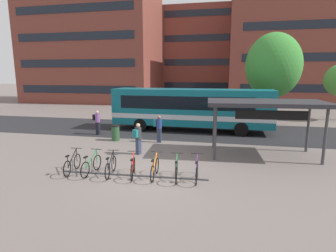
# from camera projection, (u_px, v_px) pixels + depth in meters

# --- Properties ---
(ground) EXTENTS (200.00, 200.00, 0.00)m
(ground) POSITION_uv_depth(u_px,v_px,m) (151.00, 175.00, 11.69)
(ground) COLOR #6B605B
(bus_lane_asphalt) EXTENTS (80.00, 7.20, 0.01)m
(bus_lane_asphalt) POSITION_uv_depth(u_px,v_px,m) (184.00, 130.00, 21.07)
(bus_lane_asphalt) COLOR #232326
(bus_lane_asphalt) RESTS_ON ground
(city_bus) EXTENTS (12.08, 2.84, 3.20)m
(city_bus) POSITION_uv_depth(u_px,v_px,m) (192.00, 108.00, 20.61)
(city_bus) COLOR #0F6070
(city_bus) RESTS_ON ground
(bike_rack) EXTENTS (6.44, 0.39, 0.70)m
(bike_rack) POSITION_uv_depth(u_px,v_px,m) (133.00, 174.00, 11.54)
(bike_rack) COLOR #47474C
(bike_rack) RESTS_ON ground
(parked_bicycle_black_0) EXTENTS (0.52, 1.72, 0.99)m
(parked_bicycle_black_0) POSITION_uv_depth(u_px,v_px,m) (72.00, 164.00, 11.92)
(parked_bicycle_black_0) COLOR black
(parked_bicycle_black_0) RESTS_ON ground
(parked_bicycle_green_1) EXTENTS (0.52, 1.72, 0.99)m
(parked_bicycle_green_1) POSITION_uv_depth(u_px,v_px,m) (91.00, 165.00, 11.77)
(parked_bicycle_green_1) COLOR black
(parked_bicycle_green_1) RESTS_ON ground
(parked_bicycle_black_2) EXTENTS (0.52, 1.71, 0.99)m
(parked_bicycle_black_2) POSITION_uv_depth(u_px,v_px,m) (111.00, 167.00, 11.60)
(parked_bicycle_black_2) COLOR black
(parked_bicycle_black_2) RESTS_ON ground
(parked_bicycle_red_3) EXTENTS (0.60, 1.68, 0.99)m
(parked_bicycle_red_3) POSITION_uv_depth(u_px,v_px,m) (133.00, 168.00, 11.43)
(parked_bicycle_red_3) COLOR black
(parked_bicycle_red_3) RESTS_ON ground
(parked_bicycle_orange_4) EXTENTS (0.52, 1.72, 0.99)m
(parked_bicycle_orange_4) POSITION_uv_depth(u_px,v_px,m) (155.00, 169.00, 11.33)
(parked_bicycle_orange_4) COLOR black
(parked_bicycle_orange_4) RESTS_ON ground
(parked_bicycle_green_5) EXTENTS (0.52, 1.71, 0.99)m
(parked_bicycle_green_5) POSITION_uv_depth(u_px,v_px,m) (177.00, 170.00, 11.15)
(parked_bicycle_green_5) COLOR black
(parked_bicycle_green_5) RESTS_ON ground
(parked_bicycle_purple_6) EXTENTS (0.52, 1.72, 0.99)m
(parked_bicycle_purple_6) POSITION_uv_depth(u_px,v_px,m) (197.00, 171.00, 11.08)
(parked_bicycle_purple_6) COLOR black
(parked_bicycle_purple_6) RESTS_ON ground
(transit_shelter) EXTENTS (6.14, 3.43, 2.94)m
(transit_shelter) POSITION_uv_depth(u_px,v_px,m) (266.00, 105.00, 13.97)
(transit_shelter) COLOR #38383D
(transit_shelter) RESTS_ON ground
(commuter_black_pack_0) EXTENTS (0.58, 0.43, 1.75)m
(commuter_black_pack_0) POSITION_uv_depth(u_px,v_px,m) (97.00, 121.00, 19.37)
(commuter_black_pack_0) COLOR black
(commuter_black_pack_0) RESTS_ON ground
(commuter_teal_pack_1) EXTENTS (0.53, 0.35, 1.74)m
(commuter_teal_pack_1) POSITION_uv_depth(u_px,v_px,m) (159.00, 127.00, 17.14)
(commuter_teal_pack_1) COLOR #2D3851
(commuter_teal_pack_1) RESTS_ON ground
(commuter_teal_pack_2) EXTENTS (0.46, 0.59, 1.72)m
(commuter_teal_pack_2) POSITION_uv_depth(u_px,v_px,m) (138.00, 137.00, 14.53)
(commuter_teal_pack_2) COLOR #2D3851
(commuter_teal_pack_2) RESTS_ON ground
(trash_bin) EXTENTS (0.55, 0.55, 1.03)m
(trash_bin) POSITION_uv_depth(u_px,v_px,m) (115.00, 133.00, 17.72)
(trash_bin) COLOR #284C2D
(trash_bin) RESTS_ON ground
(street_tree_0) EXTENTS (4.66, 4.66, 7.78)m
(street_tree_0) POSITION_uv_depth(u_px,v_px,m) (273.00, 66.00, 23.07)
(street_tree_0) COLOR brown
(street_tree_0) RESTS_ON ground
(building_left_wing) EXTENTS (20.07, 11.34, 21.92)m
(building_left_wing) POSITION_uv_depth(u_px,v_px,m) (92.00, 32.00, 42.54)
(building_left_wing) COLOR brown
(building_left_wing) RESTS_ON ground
(building_right_wing) EXTENTS (26.20, 11.06, 16.34)m
(building_right_wing) POSITION_uv_depth(u_px,v_px,m) (321.00, 48.00, 39.74)
(building_right_wing) COLOR brown
(building_right_wing) RESTS_ON ground
(building_centre_block) EXTENTS (14.43, 13.64, 15.96)m
(building_centre_block) POSITION_uv_depth(u_px,v_px,m) (204.00, 55.00, 52.42)
(building_centre_block) COLOR brown
(building_centre_block) RESTS_ON ground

